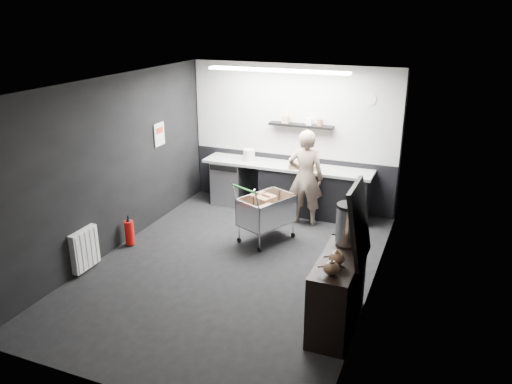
% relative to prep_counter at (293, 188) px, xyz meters
% --- Properties ---
extents(floor, '(5.50, 5.50, 0.00)m').
position_rel_prep_counter_xyz_m(floor, '(-0.14, -2.42, -0.46)').
color(floor, black).
rests_on(floor, ground).
extents(ceiling, '(5.50, 5.50, 0.00)m').
position_rel_prep_counter_xyz_m(ceiling, '(-0.14, -2.42, 2.24)').
color(ceiling, white).
rests_on(ceiling, wall_back).
extents(wall_back, '(5.50, 0.00, 5.50)m').
position_rel_prep_counter_xyz_m(wall_back, '(-0.14, 0.33, 0.89)').
color(wall_back, black).
rests_on(wall_back, floor).
extents(wall_front, '(5.50, 0.00, 5.50)m').
position_rel_prep_counter_xyz_m(wall_front, '(-0.14, -5.17, 0.89)').
color(wall_front, black).
rests_on(wall_front, floor).
extents(wall_left, '(0.00, 5.50, 5.50)m').
position_rel_prep_counter_xyz_m(wall_left, '(-2.14, -2.42, 0.89)').
color(wall_left, black).
rests_on(wall_left, floor).
extents(wall_right, '(0.00, 5.50, 5.50)m').
position_rel_prep_counter_xyz_m(wall_right, '(1.86, -2.42, 0.89)').
color(wall_right, black).
rests_on(wall_right, floor).
extents(kitchen_wall_panel, '(3.95, 0.02, 1.70)m').
position_rel_prep_counter_xyz_m(kitchen_wall_panel, '(-0.14, 0.31, 1.39)').
color(kitchen_wall_panel, silver).
rests_on(kitchen_wall_panel, wall_back).
extents(dado_panel, '(3.95, 0.02, 1.00)m').
position_rel_prep_counter_xyz_m(dado_panel, '(-0.14, 0.31, 0.04)').
color(dado_panel, black).
rests_on(dado_panel, wall_back).
extents(floating_shelf, '(1.20, 0.22, 0.04)m').
position_rel_prep_counter_xyz_m(floating_shelf, '(0.06, 0.20, 1.16)').
color(floating_shelf, black).
rests_on(floating_shelf, wall_back).
extents(wall_clock, '(0.20, 0.03, 0.20)m').
position_rel_prep_counter_xyz_m(wall_clock, '(1.26, 0.30, 1.69)').
color(wall_clock, white).
rests_on(wall_clock, wall_back).
extents(poster, '(0.02, 0.30, 0.40)m').
position_rel_prep_counter_xyz_m(poster, '(-2.12, -1.12, 1.09)').
color(poster, silver).
rests_on(poster, wall_left).
extents(poster_red_band, '(0.02, 0.22, 0.10)m').
position_rel_prep_counter_xyz_m(poster_red_band, '(-2.11, -1.12, 1.16)').
color(poster_red_band, '#B92E17').
rests_on(poster_red_band, poster).
extents(radiator, '(0.10, 0.50, 0.60)m').
position_rel_prep_counter_xyz_m(radiator, '(-2.08, -3.32, -0.11)').
color(radiator, white).
rests_on(radiator, wall_left).
extents(ceiling_strip, '(2.40, 0.20, 0.04)m').
position_rel_prep_counter_xyz_m(ceiling_strip, '(-0.14, -0.57, 2.21)').
color(ceiling_strip, white).
rests_on(ceiling_strip, ceiling).
extents(prep_counter, '(3.20, 0.61, 0.90)m').
position_rel_prep_counter_xyz_m(prep_counter, '(0.00, 0.00, 0.00)').
color(prep_counter, black).
rests_on(prep_counter, floor).
extents(person, '(0.66, 0.46, 1.71)m').
position_rel_prep_counter_xyz_m(person, '(0.37, -0.45, 0.40)').
color(person, beige).
rests_on(person, floor).
extents(shopping_cart, '(0.92, 1.16, 1.04)m').
position_rel_prep_counter_xyz_m(shopping_cart, '(-0.01, -1.37, 0.04)').
color(shopping_cart, silver).
rests_on(shopping_cart, floor).
extents(sideboard, '(0.52, 1.21, 1.81)m').
position_rel_prep_counter_xyz_m(sideboard, '(1.63, -3.25, 0.12)').
color(sideboard, black).
rests_on(sideboard, floor).
extents(fire_extinguisher, '(0.15, 0.15, 0.49)m').
position_rel_prep_counter_xyz_m(fire_extinguisher, '(-1.99, -2.38, -0.22)').
color(fire_extinguisher, red).
rests_on(fire_extinguisher, floor).
extents(cardboard_box, '(0.55, 0.46, 0.10)m').
position_rel_prep_counter_xyz_m(cardboard_box, '(0.20, -0.05, 0.49)').
color(cardboard_box, '#A37857').
rests_on(cardboard_box, prep_counter).
extents(pink_tub, '(0.22, 0.22, 0.22)m').
position_rel_prep_counter_xyz_m(pink_tub, '(-0.88, 0.00, 0.55)').
color(pink_tub, silver).
rests_on(pink_tub, prep_counter).
extents(white_container, '(0.18, 0.14, 0.16)m').
position_rel_prep_counter_xyz_m(white_container, '(0.03, -0.05, 0.52)').
color(white_container, white).
rests_on(white_container, prep_counter).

